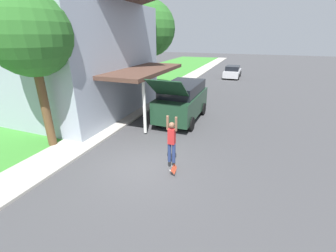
% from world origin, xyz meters
% --- Properties ---
extents(ground_plane, '(120.00, 120.00, 0.00)m').
position_xyz_m(ground_plane, '(0.00, 0.00, 0.00)').
color(ground_plane, '#3D3D3F').
extents(lawn, '(10.00, 80.00, 0.08)m').
position_xyz_m(lawn, '(-8.00, 6.00, 0.04)').
color(lawn, '#387F2D').
rests_on(lawn, ground_plane).
extents(sidewalk, '(1.80, 80.00, 0.10)m').
position_xyz_m(sidewalk, '(-3.60, 6.00, 0.05)').
color(sidewalk, '#ADA89E').
rests_on(sidewalk, ground_plane).
extents(house, '(12.00, 9.54, 9.00)m').
position_xyz_m(house, '(-7.98, 4.88, 4.73)').
color(house, '#99A3B2').
rests_on(house, lawn).
extents(lawn_tree_near, '(3.22, 3.22, 6.32)m').
position_xyz_m(lawn_tree_near, '(-4.58, -0.06, 4.75)').
color(lawn_tree_near, brown).
rests_on(lawn_tree_near, lawn).
extents(lawn_tree_far, '(4.55, 4.55, 7.46)m').
position_xyz_m(lawn_tree_far, '(-5.13, 11.48, 5.25)').
color(lawn_tree_far, brown).
rests_on(lawn_tree_far, lawn).
extents(suv_parked, '(2.18, 5.29, 2.91)m').
position_xyz_m(suv_parked, '(-0.10, 5.39, 1.21)').
color(suv_parked, '#193823').
rests_on(suv_parked, ground_plane).
extents(car_down_street, '(1.87, 4.10, 1.39)m').
position_xyz_m(car_down_street, '(1.09, 21.52, 0.66)').
color(car_down_street, '#B7B7BC').
rests_on(car_down_street, ground_plane).
extents(skateboarder, '(0.41, 0.21, 1.81)m').
position_xyz_m(skateboarder, '(1.20, 0.10, 1.25)').
color(skateboarder, navy).
rests_on(skateboarder, ground_plane).
extents(skateboard, '(0.32, 0.77, 0.35)m').
position_xyz_m(skateboard, '(1.35, -0.02, 0.11)').
color(skateboard, '#B73D23').
rests_on(skateboard, ground_plane).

